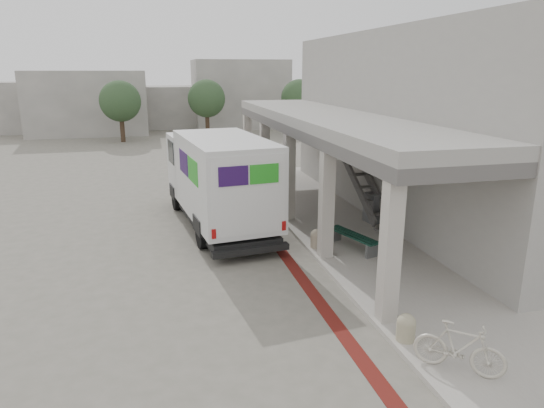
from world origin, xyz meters
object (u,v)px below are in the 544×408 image
object	(u,v)px
fedex_truck	(218,178)
bench	(353,238)
bicycle_cream	(460,347)
utility_cabinet	(374,208)

from	to	relation	value
fedex_truck	bench	bearing A→B (deg)	-52.05
bench	bicycle_cream	distance (m)	6.51
bench	utility_cabinet	xyz separation A→B (m)	(1.85, 2.42, 0.20)
fedex_truck	utility_cabinet	size ratio (longest dim) A/B	7.48
bench	utility_cabinet	bearing A→B (deg)	34.96
bench	bicycle_cream	world-z (taller)	bicycle_cream
bicycle_cream	fedex_truck	bearing A→B (deg)	57.17
utility_cabinet	bicycle_cream	size ratio (longest dim) A/B	0.65
utility_cabinet	bicycle_cream	distance (m)	9.24
fedex_truck	utility_cabinet	distance (m)	5.83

